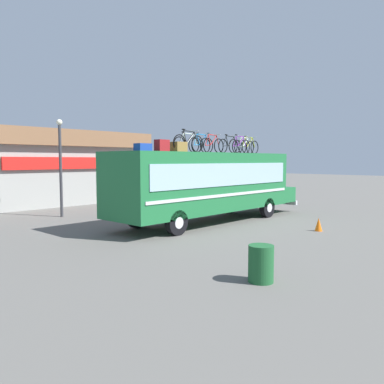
{
  "coord_description": "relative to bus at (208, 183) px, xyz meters",
  "views": [
    {
      "loc": [
        -13.0,
        -11.27,
        2.78
      ],
      "look_at": [
        -0.88,
        0.0,
        1.42
      ],
      "focal_mm": 36.56,
      "sensor_mm": 36.0,
      "label": 1
    }
  ],
  "objects": [
    {
      "name": "rooftop_bicycle_3",
      "position": [
        -0.11,
        0.34,
        1.69
      ],
      "size": [
        1.64,
        0.44,
        0.9
      ],
      "color": "black",
      "rests_on": "bus"
    },
    {
      "name": "trash_bin",
      "position": [
        -5.75,
        -6.49,
        -1.35
      ],
      "size": [
        0.58,
        0.58,
        0.85
      ],
      "primitive_type": "cylinder",
      "color": "#1E592D",
      "rests_on": "ground"
    },
    {
      "name": "luggage_bag_3",
      "position": [
        -2.21,
        -0.29,
        1.52
      ],
      "size": [
        0.57,
        0.52,
        0.4
      ],
      "primitive_type": "cube",
      "color": "olive",
      "rests_on": "bus"
    },
    {
      "name": "rooftop_bicycle_5",
      "position": [
        1.28,
        -0.19,
        1.68
      ],
      "size": [
        1.66,
        0.44,
        0.86
      ],
      "color": "black",
      "rests_on": "bus"
    },
    {
      "name": "luggage_bag_2",
      "position": [
        -3.08,
        -0.31,
        1.54
      ],
      "size": [
        0.52,
        0.33,
        0.46
      ],
      "primitive_type": "cube",
      "color": "maroon",
      "rests_on": "bus"
    },
    {
      "name": "rooftop_bicycle_4",
      "position": [
        0.59,
        0.28,
        1.7
      ],
      "size": [
        1.66,
        0.44,
        0.91
      ],
      "color": "black",
      "rests_on": "bus"
    },
    {
      "name": "rooftop_bicycle_1",
      "position": [
        -1.68,
        -0.38,
        1.7
      ],
      "size": [
        1.75,
        0.44,
        0.93
      ],
      "color": "black",
      "rests_on": "bus"
    },
    {
      "name": "rooftop_bicycle_6",
      "position": [
        2.06,
        -0.19,
        1.69
      ],
      "size": [
        1.68,
        0.44,
        0.89
      ],
      "color": "black",
      "rests_on": "bus"
    },
    {
      "name": "traffic_cone",
      "position": [
        1.24,
        -4.61,
        -1.51
      ],
      "size": [
        0.29,
        0.29,
        0.53
      ],
      "primitive_type": "cone",
      "color": "orange",
      "rests_on": "ground"
    },
    {
      "name": "roadside_building",
      "position": [
        -1.47,
        14.62,
        0.58
      ],
      "size": [
        12.92,
        10.21,
        4.58
      ],
      "color": "#9E9E99",
      "rests_on": "ground"
    },
    {
      "name": "street_lamp",
      "position": [
        -3.65,
        6.31,
        0.95
      ],
      "size": [
        0.28,
        0.28,
        4.73
      ],
      "color": "#38383D",
      "rests_on": "ground"
    },
    {
      "name": "rooftop_bicycle_2",
      "position": [
        -0.95,
        0.34,
        1.69
      ],
      "size": [
        1.76,
        0.44,
        0.9
      ],
      "color": "black",
      "rests_on": "bus"
    },
    {
      "name": "rooftop_bicycle_7",
      "position": [
        2.78,
        0.05,
        1.68
      ],
      "size": [
        1.65,
        0.44,
        0.87
      ],
      "color": "black",
      "rests_on": "bus"
    },
    {
      "name": "rooftop_bicycle_8",
      "position": [
        3.51,
        0.3,
        1.7
      ],
      "size": [
        1.78,
        0.44,
        0.92
      ],
      "color": "black",
      "rests_on": "bus"
    },
    {
      "name": "luggage_bag_1",
      "position": [
        -3.98,
        -0.27,
        1.46
      ],
      "size": [
        0.57,
        0.38,
        0.29
      ],
      "primitive_type": "cube",
      "color": "#193899",
      "rests_on": "bus"
    },
    {
      "name": "bus",
      "position": [
        0.0,
        0.0,
        0.0
      ],
      "size": [
        10.89,
        2.65,
        3.09
      ],
      "color": "#1E6B38",
      "rests_on": "ground"
    },
    {
      "name": "ground_plane",
      "position": [
        -0.19,
        -0.0,
        -1.77
      ],
      "size": [
        120.0,
        120.0,
        0.0
      ],
      "primitive_type": "plane",
      "color": "#605E59"
    }
  ]
}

